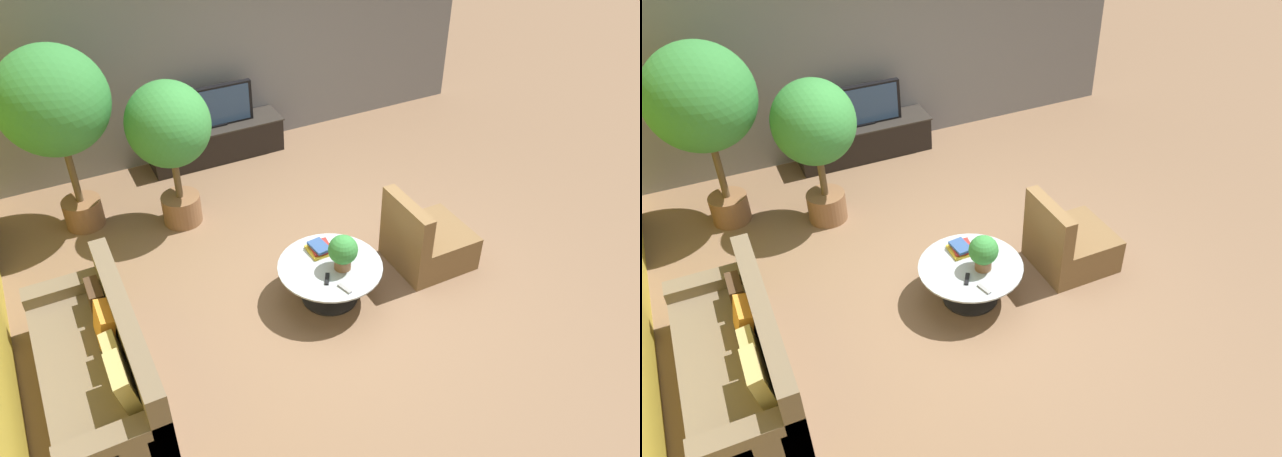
{
  "view_description": "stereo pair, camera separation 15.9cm",
  "coord_description": "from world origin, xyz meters",
  "views": [
    {
      "loc": [
        -2.46,
        -4.39,
        4.42
      ],
      "look_at": [
        -0.11,
        0.17,
        0.55
      ],
      "focal_mm": 35.0,
      "sensor_mm": 36.0,
      "label": 1
    },
    {
      "loc": [
        -2.32,
        -4.46,
        4.42
      ],
      "look_at": [
        -0.11,
        0.17,
        0.55
      ],
      "focal_mm": 35.0,
      "sensor_mm": 36.0,
      "label": 2
    }
  ],
  "objects": [
    {
      "name": "couch_by_wall",
      "position": [
        -2.51,
        -0.4,
        0.29
      ],
      "size": [
        0.84,
        2.05,
        0.84
      ],
      "rotation": [
        0.0,
        0.0,
        -1.57
      ],
      "color": "brown",
      "rests_on": "ground"
    },
    {
      "name": "potted_plant_tabletop",
      "position": [
        -0.13,
        -0.35,
        0.63
      ],
      "size": [
        0.29,
        0.29,
        0.38
      ],
      "color": "brown",
      "rests_on": "coffee_table"
    },
    {
      "name": "potted_palm_tall",
      "position": [
        -2.2,
        2.17,
        1.53
      ],
      "size": [
        1.18,
        1.18,
        2.18
      ],
      "color": "brown",
      "rests_on": "ground"
    },
    {
      "name": "potted_palm_corner",
      "position": [
        -1.15,
        1.71,
        1.19
      ],
      "size": [
        0.92,
        0.92,
        1.76
      ],
      "color": "brown",
      "rests_on": "ground"
    },
    {
      "name": "back_wall_stone",
      "position": [
        0.0,
        3.26,
        1.5
      ],
      "size": [
        7.4,
        0.12,
        3.0
      ],
      "primitive_type": "cube",
      "color": "slate",
      "rests_on": "ground"
    },
    {
      "name": "remote_silver",
      "position": [
        -0.26,
        -0.63,
        0.43
      ],
      "size": [
        0.08,
        0.16,
        0.02
      ],
      "primitive_type": "cube",
      "rotation": [
        0.0,
        0.0,
        0.27
      ],
      "color": "gray",
      "rests_on": "coffee_table"
    },
    {
      "name": "remote_black",
      "position": [
        -0.34,
        -0.44,
        0.43
      ],
      "size": [
        0.12,
        0.16,
        0.02
      ],
      "primitive_type": "cube",
      "rotation": [
        0.0,
        0.0,
        -0.54
      ],
      "color": "black",
      "rests_on": "coffee_table"
    },
    {
      "name": "coffee_table",
      "position": [
        -0.22,
        -0.26,
        0.3
      ],
      "size": [
        1.05,
        1.05,
        0.42
      ],
      "color": "black",
      "rests_on": "ground"
    },
    {
      "name": "book_stack",
      "position": [
        -0.21,
        -0.02,
        0.46
      ],
      "size": [
        0.24,
        0.27,
        0.09
      ],
      "color": "gold",
      "rests_on": "coffee_table"
    },
    {
      "name": "armchair_wicker",
      "position": [
        0.96,
        -0.24,
        0.27
      ],
      "size": [
        0.8,
        0.76,
        0.86
      ],
      "rotation": [
        0.0,
        0.0,
        1.57
      ],
      "color": "brown",
      "rests_on": "ground"
    },
    {
      "name": "television",
      "position": [
        -0.28,
        2.94,
        0.75
      ],
      "size": [
        1.1,
        0.13,
        0.56
      ],
      "color": "black",
      "rests_on": "media_console"
    },
    {
      "name": "media_console",
      "position": [
        -0.28,
        2.94,
        0.25
      ],
      "size": [
        1.85,
        0.5,
        0.48
      ],
      "color": "black",
      "rests_on": "ground"
    },
    {
      "name": "ground_plane",
      "position": [
        0.0,
        0.0,
        0.0
      ],
      "size": [
        24.0,
        24.0,
        0.0
      ],
      "primitive_type": "plane",
      "color": "brown"
    }
  ]
}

